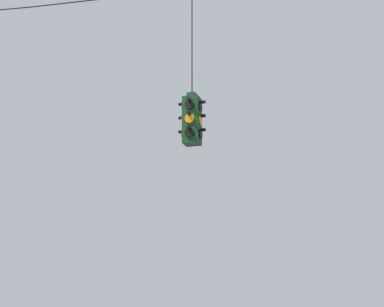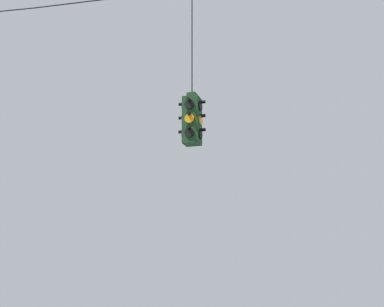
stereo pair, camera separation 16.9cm
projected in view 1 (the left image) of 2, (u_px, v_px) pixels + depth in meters
name	position (u px, v px, depth m)	size (l,w,h in m)	color
traffic_light_over_intersection	(192.00, 119.00, 12.28)	(0.58, 0.58, 3.62)	#143819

